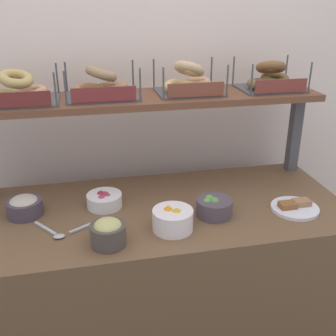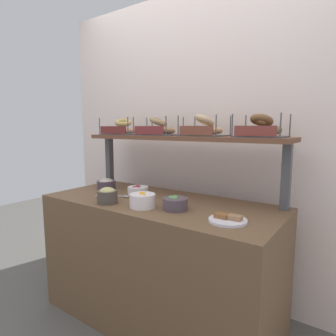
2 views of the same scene
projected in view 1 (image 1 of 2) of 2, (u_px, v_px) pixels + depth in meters
back_wall at (140, 98)px, 2.13m from camera, size 2.81×0.06×2.40m
deli_counter at (162, 287)px, 1.95m from camera, size 1.61×0.70×0.85m
shelf_riser_right at (295, 133)px, 2.08m from camera, size 0.05×0.05×0.40m
upper_shelf at (149, 99)px, 1.86m from camera, size 1.57×0.32×0.03m
bowl_fruit_salad at (173, 219)px, 1.60m from camera, size 0.16×0.16×0.09m
bowl_beet_salad at (104, 200)px, 1.78m from camera, size 0.15×0.15×0.07m
bowl_tuna_salad at (24, 206)px, 1.71m from camera, size 0.15×0.15×0.09m
bowl_hummus at (108, 232)px, 1.50m from camera, size 0.13×0.13×0.10m
bowl_veggie_mix at (214, 206)px, 1.71m from camera, size 0.15×0.15×0.08m
serving_plate_white at (295, 207)px, 1.76m from camera, size 0.20×0.20×0.04m
serving_spoon_near_plate at (96, 222)px, 1.66m from camera, size 0.16×0.10×0.01m
serving_spoon_by_edge at (53, 233)px, 1.58m from camera, size 0.12×0.15×0.01m
bagel_basket_sesame at (17, 92)px, 1.71m from camera, size 0.33×0.25×0.14m
bagel_basket_everything at (102, 87)px, 1.80m from camera, size 0.31×0.26×0.15m
bagel_basket_plain at (189, 82)px, 1.87m from camera, size 0.29×0.25×0.16m
bagel_basket_cinnamon_raisin at (270, 79)px, 1.94m from camera, size 0.30×0.25×0.15m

